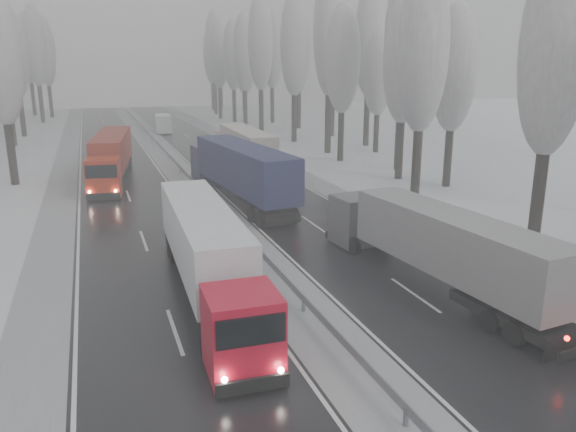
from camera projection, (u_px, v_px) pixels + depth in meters
carriageway_right at (282, 203)px, 41.10m from camera, size 7.50×200.00×0.03m
carriageway_left at (135, 215)px, 37.72m from camera, size 7.50×200.00×0.03m
median_slush at (212, 209)px, 39.41m from camera, size 3.00×200.00×0.04m
shoulder_right at (344, 198)px, 42.68m from camera, size 2.40×200.00×0.04m
shoulder_left at (56, 222)px, 36.13m from camera, size 2.40×200.00×0.04m
median_guardrail at (212, 201)px, 39.24m from camera, size 0.12×200.00×0.76m
tree_16 at (556, 47)px, 28.40m from camera, size 3.60×3.60×16.53m
tree_18 at (423, 51)px, 38.57m from camera, size 3.60×3.60×16.58m
tree_19 at (455, 70)px, 44.31m from camera, size 3.60×3.60×14.57m
tree_20 at (404, 60)px, 47.20m from camera, size 3.60×3.60×15.71m
tree_21 at (404, 39)px, 51.07m from camera, size 3.60×3.60×18.62m
tree_22 at (343, 60)px, 56.39m from camera, size 3.60×3.60×15.86m
tree_23 at (379, 74)px, 62.44m from camera, size 3.60×3.60×13.55m
tree_24 at (330, 32)px, 60.83m from camera, size 3.60×3.60×20.49m
tree_25 at (369, 41)px, 66.87m from camera, size 3.60×3.60×19.44m
tree_26 at (294, 45)px, 70.33m from camera, size 3.60×3.60×18.78m
tree_27 at (333, 52)px, 76.47m from camera, size 3.60×3.60×17.62m
tree_28 at (260, 43)px, 79.52m from camera, size 3.60×3.60×19.62m
tree_29 at (299, 51)px, 85.78m from camera, size 3.60×3.60×18.11m
tree_30 at (244, 53)px, 88.76m from camera, size 3.60×3.60×17.86m
tree_31 at (272, 51)px, 94.18m from camera, size 3.60×3.60×18.58m
tree_32 at (233, 56)px, 95.70m from camera, size 3.60×3.60×17.33m
tree_33 at (245, 67)px, 100.85m from camera, size 3.60×3.60×14.33m
tree_34 at (219, 55)px, 101.83m from camera, size 3.60×3.60×17.63m
tree_35 at (261, 54)px, 108.32m from camera, size 3.60×3.60×18.25m
tree_36 at (214, 47)px, 110.77m from camera, size 3.60×3.60×20.23m
tree_37 at (243, 60)px, 117.30m from camera, size 3.60×3.60×16.37m
tree_38 at (212, 55)px, 121.31m from camera, size 3.60×3.60×17.97m
tree_39 at (220, 61)px, 126.15m from camera, size 3.60×3.60×16.19m
tree_68 at (3, 56)px, 66.86m from camera, size 3.60×3.60×16.65m
tree_70 at (15, 55)px, 76.04m from camera, size 3.60×3.60×17.09m
tree_72 at (3, 64)px, 84.04m from camera, size 3.60×3.60×15.11m
tree_74 at (35, 46)px, 94.33m from camera, size 3.60×3.60×19.68m
tree_76 at (45, 52)px, 103.39m from camera, size 3.60×3.60×18.55m
tree_77 at (16, 67)px, 105.94m from camera, size 3.60×3.60×14.32m
tree_78 at (27, 49)px, 108.10m from camera, size 3.60×3.60×19.55m
tree_79 at (15, 58)px, 111.26m from camera, size 3.60×3.60×17.07m
truck_grey_tarp at (435, 242)px, 25.14m from camera, size 3.62×14.41×3.66m
truck_blue_box at (239, 169)px, 40.60m from camera, size 4.33×16.97×4.32m
truck_cream_box at (244, 146)px, 53.30m from camera, size 2.75×15.55×3.97m
box_truck_distant at (163, 123)px, 83.23m from camera, size 2.82×7.21×2.63m
truck_red_white at (206, 249)px, 23.96m from camera, size 2.81×14.85×3.79m
truck_red_red at (111, 154)px, 48.28m from camera, size 4.48×15.63×3.98m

